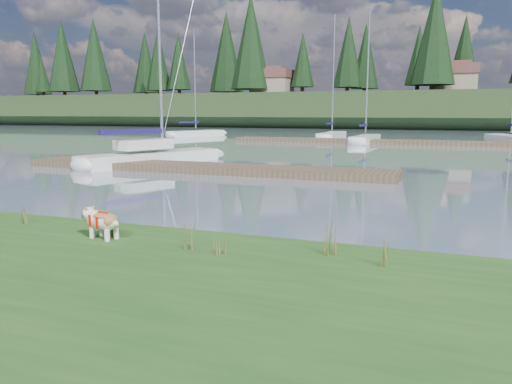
% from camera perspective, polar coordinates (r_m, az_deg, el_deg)
% --- Properties ---
extents(ground, '(200.00, 200.00, 0.00)m').
position_cam_1_polar(ground, '(39.71, 13.04, 5.43)').
color(ground, gray).
rests_on(ground, ground).
extents(ridge, '(200.00, 20.00, 5.00)m').
position_cam_1_polar(ridge, '(82.44, 17.37, 8.83)').
color(ridge, black).
rests_on(ridge, ground).
extents(bulldog, '(0.84, 0.44, 0.49)m').
position_cam_1_polar(bulldog, '(8.69, -17.14, -3.09)').
color(bulldog, silver).
rests_on(bulldog, bank).
extents(sailboat_main, '(4.33, 8.12, 11.71)m').
position_cam_1_polar(sailboat_main, '(24.26, -10.73, 4.25)').
color(sailboat_main, silver).
rests_on(sailboat_main, ground).
extents(dock_near, '(16.00, 2.00, 0.30)m').
position_cam_1_polar(dock_near, '(20.70, -6.47, 2.77)').
color(dock_near, '#4C3D2C').
rests_on(dock_near, ground).
extents(dock_far, '(26.00, 2.20, 0.30)m').
position_cam_1_polar(dock_far, '(39.48, 15.94, 5.51)').
color(dock_far, '#4C3D2C').
rests_on(dock_far, ground).
extents(sailboat_bg_0, '(4.01, 7.15, 10.47)m').
position_cam_1_polar(sailboat_bg_0, '(50.60, -6.34, 6.74)').
color(sailboat_bg_0, silver).
rests_on(sailboat_bg_0, ground).
extents(sailboat_bg_1, '(1.53, 7.31, 10.96)m').
position_cam_1_polar(sailboat_bg_1, '(46.59, 8.83, 6.49)').
color(sailboat_bg_1, silver).
rests_on(sailboat_bg_1, ground).
extents(sailboat_bg_2, '(1.64, 6.87, 10.37)m').
position_cam_1_polar(sailboat_bg_2, '(41.06, 12.55, 6.03)').
color(sailboat_bg_2, silver).
rests_on(sailboat_bg_2, ground).
extents(sailboat_bg_3, '(3.70, 8.04, 11.64)m').
position_cam_1_polar(sailboat_bg_3, '(44.93, 26.76, 5.51)').
color(sailboat_bg_3, silver).
rests_on(sailboat_bg_3, ground).
extents(weed_0, '(0.17, 0.14, 0.65)m').
position_cam_1_polar(weed_0, '(8.83, -16.09, -3.09)').
color(weed_0, '#475B23').
rests_on(weed_0, bank).
extents(weed_1, '(0.17, 0.14, 0.59)m').
position_cam_1_polar(weed_1, '(7.76, -7.65, -4.66)').
color(weed_1, '#475B23').
rests_on(weed_1, bank).
extents(weed_2, '(0.17, 0.14, 0.72)m').
position_cam_1_polar(weed_2, '(7.42, 8.36, -4.91)').
color(weed_2, '#475B23').
rests_on(weed_2, bank).
extents(weed_3, '(0.17, 0.14, 0.51)m').
position_cam_1_polar(weed_3, '(10.30, -24.79, -2.19)').
color(weed_3, '#475B23').
rests_on(weed_3, bank).
extents(weed_4, '(0.17, 0.14, 0.40)m').
position_cam_1_polar(weed_4, '(7.46, -4.05, -5.81)').
color(weed_4, '#475B23').
rests_on(weed_4, bank).
extents(weed_5, '(0.17, 0.14, 0.54)m').
position_cam_1_polar(weed_5, '(7.03, 14.13, -6.52)').
color(weed_5, '#475B23').
rests_on(weed_5, bank).
extents(mud_lip, '(60.00, 0.50, 0.14)m').
position_cam_1_polar(mud_lip, '(9.72, -14.29, -5.26)').
color(mud_lip, '#33281C').
rests_on(mud_lip, ground).
extents(conifer_0, '(5.72, 5.72, 14.15)m').
position_cam_1_polar(conifer_0, '(97.87, -17.96, 14.75)').
color(conifer_0, '#382619').
rests_on(conifer_0, ridge).
extents(conifer_1, '(4.40, 4.40, 11.30)m').
position_cam_1_polar(conifer_1, '(92.67, -8.82, 14.57)').
color(conifer_1, '#382619').
rests_on(conifer_1, ridge).
extents(conifer_2, '(6.60, 6.60, 16.05)m').
position_cam_1_polar(conifer_2, '(83.79, -0.59, 16.81)').
color(conifer_2, '#382619').
rests_on(conifer_2, ridge).
extents(conifer_3, '(4.84, 4.84, 12.25)m').
position_cam_1_polar(conifer_3, '(83.24, 10.50, 15.46)').
color(conifer_3, '#382619').
rests_on(conifer_3, ridge).
extents(conifer_4, '(6.16, 6.16, 15.10)m').
position_cam_1_polar(conifer_4, '(76.04, 19.75, 16.73)').
color(conifer_4, '#382619').
rests_on(conifer_4, ridge).
extents(house_0, '(6.30, 5.30, 4.65)m').
position_cam_1_polar(house_0, '(84.03, 1.88, 12.52)').
color(house_0, gray).
rests_on(house_0, ridge).
extents(house_1, '(6.30, 5.30, 4.65)m').
position_cam_1_polar(house_1, '(80.40, 21.80, 12.03)').
color(house_1, gray).
rests_on(house_1, ridge).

